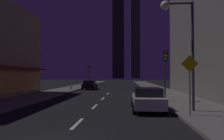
{
  "coord_description": "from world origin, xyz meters",
  "views": [
    {
      "loc": [
        2.26,
        -6.21,
        2.22
      ],
      "look_at": [
        0.0,
        26.27,
        3.1
      ],
      "focal_mm": 33.06,
      "sensor_mm": 36.0,
      "label": 1
    }
  ],
  "objects_px": {
    "pedestrian_crossing_sign": "(190,79)",
    "fire_hydrant_far_left": "(71,88)",
    "car_parked_far": "(90,85)",
    "traffic_light_near_right": "(165,64)",
    "car_parked_near": "(147,99)",
    "street_lamp_right": "(179,28)",
    "traffic_light_far_left": "(89,71)"
  },
  "relations": [
    {
      "from": "pedestrian_crossing_sign",
      "to": "fire_hydrant_far_left",
      "type": "bearing_deg",
      "value": 121.53
    },
    {
      "from": "car_parked_far",
      "to": "fire_hydrant_far_left",
      "type": "xyz_separation_m",
      "value": [
        -2.3,
        -2.75,
        -0.29
      ]
    },
    {
      "from": "car_parked_far",
      "to": "traffic_light_near_right",
      "type": "distance_m",
      "value": 17.9
    },
    {
      "from": "fire_hydrant_far_left",
      "to": "pedestrian_crossing_sign",
      "type": "xyz_separation_m",
      "value": [
        11.5,
        -18.75,
        1.56
      ]
    },
    {
      "from": "fire_hydrant_far_left",
      "to": "car_parked_near",
      "type": "bearing_deg",
      "value": -60.23
    },
    {
      "from": "traffic_light_near_right",
      "to": "street_lamp_right",
      "type": "xyz_separation_m",
      "value": [
        -0.12,
        -4.93,
        1.87
      ]
    },
    {
      "from": "pedestrian_crossing_sign",
      "to": "car_parked_near",
      "type": "bearing_deg",
      "value": 133.09
    },
    {
      "from": "car_parked_far",
      "to": "fire_hydrant_far_left",
      "type": "height_order",
      "value": "car_parked_far"
    },
    {
      "from": "car_parked_far",
      "to": "pedestrian_crossing_sign",
      "type": "bearing_deg",
      "value": -66.83
    },
    {
      "from": "car_parked_near",
      "to": "traffic_light_near_right",
      "type": "bearing_deg",
      "value": 65.34
    },
    {
      "from": "car_parked_far",
      "to": "street_lamp_right",
      "type": "relative_size",
      "value": 0.64
    },
    {
      "from": "traffic_light_far_left",
      "to": "pedestrian_crossing_sign",
      "type": "distance_m",
      "value": 32.89
    },
    {
      "from": "traffic_light_near_right",
      "to": "car_parked_near",
      "type": "bearing_deg",
      "value": -114.66
    },
    {
      "from": "car_parked_near",
      "to": "traffic_light_far_left",
      "type": "relative_size",
      "value": 1.01
    },
    {
      "from": "traffic_light_far_left",
      "to": "car_parked_near",
      "type": "bearing_deg",
      "value": -72.46
    },
    {
      "from": "street_lamp_right",
      "to": "car_parked_far",
      "type": "bearing_deg",
      "value": 114.02
    },
    {
      "from": "street_lamp_right",
      "to": "pedestrian_crossing_sign",
      "type": "bearing_deg",
      "value": -80.7
    },
    {
      "from": "car_parked_near",
      "to": "fire_hydrant_far_left",
      "type": "bearing_deg",
      "value": 119.77
    },
    {
      "from": "car_parked_far",
      "to": "pedestrian_crossing_sign",
      "type": "xyz_separation_m",
      "value": [
        9.2,
        -21.5,
        1.28
      ]
    },
    {
      "from": "traffic_light_far_left",
      "to": "traffic_light_near_right",
      "type": "bearing_deg",
      "value": -65.96
    },
    {
      "from": "car_parked_far",
      "to": "traffic_light_near_right",
      "type": "xyz_separation_m",
      "value": [
        9.1,
        -15.22,
        2.45
      ]
    },
    {
      "from": "traffic_light_far_left",
      "to": "pedestrian_crossing_sign",
      "type": "bearing_deg",
      "value": -70.26
    },
    {
      "from": "car_parked_far",
      "to": "fire_hydrant_far_left",
      "type": "bearing_deg",
      "value": -129.88
    },
    {
      "from": "traffic_light_near_right",
      "to": "pedestrian_crossing_sign",
      "type": "xyz_separation_m",
      "value": [
        0.1,
        -6.28,
        -1.18
      ]
    },
    {
      "from": "car_parked_far",
      "to": "pedestrian_crossing_sign",
      "type": "height_order",
      "value": "pedestrian_crossing_sign"
    },
    {
      "from": "car_parked_near",
      "to": "street_lamp_right",
      "type": "bearing_deg",
      "value": -24.03
    },
    {
      "from": "fire_hydrant_far_left",
      "to": "traffic_light_far_left",
      "type": "height_order",
      "value": "traffic_light_far_left"
    },
    {
      "from": "car_parked_far",
      "to": "fire_hydrant_far_left",
      "type": "relative_size",
      "value": 6.48
    },
    {
      "from": "fire_hydrant_far_left",
      "to": "traffic_light_far_left",
      "type": "distance_m",
      "value": 12.5
    },
    {
      "from": "car_parked_far",
      "to": "traffic_light_far_left",
      "type": "bearing_deg",
      "value": 101.39
    },
    {
      "from": "car_parked_near",
      "to": "traffic_light_near_right",
      "type": "distance_m",
      "value": 5.17
    },
    {
      "from": "traffic_light_far_left",
      "to": "pedestrian_crossing_sign",
      "type": "height_order",
      "value": "traffic_light_far_left"
    }
  ]
}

